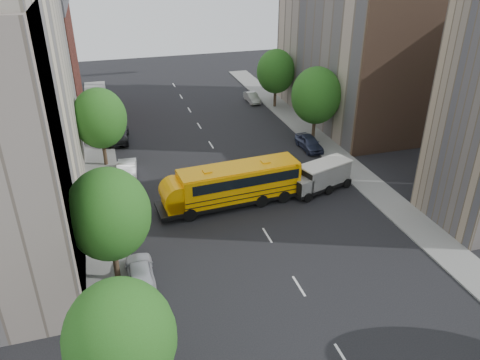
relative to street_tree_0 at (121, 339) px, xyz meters
name	(u,v)px	position (x,y,z in m)	size (l,w,h in m)	color
ground	(259,222)	(11.00, 14.00, -4.64)	(120.00, 120.00, 0.00)	black
sidewalk_left	(105,211)	(-0.50, 19.00, -4.58)	(3.00, 80.00, 0.12)	slate
sidewalk_right	(358,175)	(22.50, 19.00, -4.58)	(3.00, 80.00, 0.12)	slate
lane_markings	(226,168)	(11.00, 24.00, -4.64)	(0.15, 64.00, 0.01)	silver
building_left_redbrick	(30,70)	(-7.00, 42.00, 1.86)	(10.00, 15.00, 13.00)	maroon
building_right_far	(352,43)	(29.00, 34.00, 4.36)	(10.00, 22.00, 18.00)	tan
building_right_sidewall	(408,65)	(29.00, 23.00, 4.36)	(10.10, 0.30, 18.00)	brown
street_tree_0	(121,339)	(0.00, 0.00, 0.00)	(4.80, 4.80, 7.41)	#38281C
street_tree_1	(109,214)	(0.00, 10.00, 0.31)	(5.12, 5.12, 7.90)	#38281C
street_tree_2	(100,118)	(0.00, 28.00, 0.19)	(4.99, 4.99, 7.71)	#38281C
street_tree_4	(316,96)	(22.00, 28.00, 0.43)	(5.25, 5.25, 8.10)	#38281C
street_tree_5	(276,71)	(22.00, 40.00, 0.06)	(4.86, 4.86, 7.51)	#38281C
school_bus	(230,184)	(9.55, 17.18, -2.69)	(12.56, 3.81, 3.49)	black
safari_truck	(321,177)	(17.78, 17.35, -3.30)	(6.27, 3.76, 2.54)	black
parked_car_0	(140,272)	(1.40, 9.34, -3.89)	(1.78, 4.43, 1.51)	silver
parked_car_1	(127,169)	(1.81, 24.81, -3.85)	(1.68, 4.82, 1.59)	silver
parked_car_2	(116,134)	(1.40, 34.15, -3.88)	(2.54, 5.51, 1.53)	black
parked_car_4	(309,143)	(20.60, 25.93, -3.90)	(1.75, 4.36, 1.48)	#2D334F
parked_car_5	(252,97)	(19.80, 42.84, -4.00)	(1.35, 3.88, 1.28)	#9D9E99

